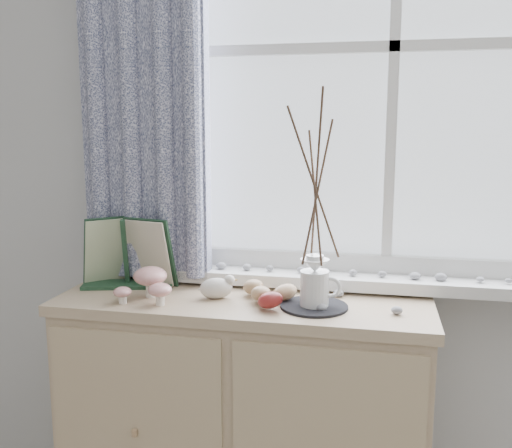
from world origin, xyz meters
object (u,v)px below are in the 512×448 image
at_px(sideboard, 244,418).
at_px(toadstool_cluster, 149,282).
at_px(twig_pitcher, 316,184).
at_px(botanical_book, 123,253).

distance_m(sideboard, toadstool_cluster, 0.57).
relative_size(toadstool_cluster, twig_pitcher, 0.28).
bearing_deg(botanical_book, twig_pitcher, -21.26).
bearing_deg(toadstool_cluster, botanical_book, 143.04).
height_order(botanical_book, toadstool_cluster, botanical_book).
height_order(sideboard, toadstool_cluster, toadstool_cluster).
distance_m(botanical_book, toadstool_cluster, 0.18).
bearing_deg(sideboard, toadstool_cluster, -163.01).
bearing_deg(twig_pitcher, botanical_book, 171.39).
bearing_deg(sideboard, botanical_book, 178.43).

